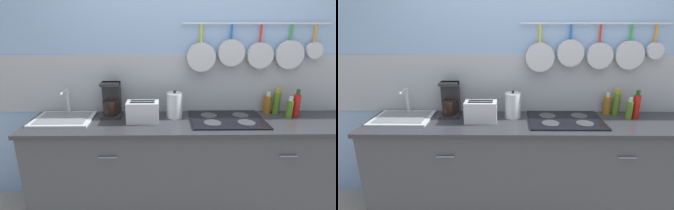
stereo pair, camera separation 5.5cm
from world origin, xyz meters
The scene contains 14 objects.
ground_plane centered at (0.00, 0.00, 0.00)m, with size 12.00×12.00×0.00m, color #9E9384.
wall_back centered at (0.00, 0.32, 1.28)m, with size 7.20×0.16×2.60m.
cabinet_base centered at (0.00, 0.00, 0.43)m, with size 2.85×0.54×0.86m.
countertop centered at (0.00, 0.00, 0.88)m, with size 2.89×0.56×0.03m.
sink_basin centered at (-1.15, 0.08, 0.92)m, with size 0.50×0.38×0.24m.
coffee_maker centered at (-0.74, 0.16, 1.03)m, with size 0.18×0.17×0.31m.
toaster centered at (-0.45, 0.01, 0.99)m, with size 0.29×0.15×0.18m.
kettle centered at (-0.18, 0.12, 1.01)m, with size 0.14×0.14×0.25m.
cooktop centered at (0.28, 0.03, 0.91)m, with size 0.64×0.46×0.01m.
bottle_cooking_wine centered at (0.70, 0.22, 0.99)m, with size 0.07×0.07×0.20m.
bottle_olive_oil centered at (0.78, 0.20, 1.01)m, with size 0.06×0.06×0.25m.
bottle_dish_soap centered at (0.85, 0.09, 0.99)m, with size 0.06×0.06×0.19m.
bottle_sesame_oil centered at (0.92, 0.12, 1.01)m, with size 0.06×0.06×0.25m.
bottle_vinegar centered at (0.98, 0.24, 0.97)m, with size 0.05×0.05×0.15m.
Camera 1 is at (-0.27, -2.10, 1.71)m, focal length 28.00 mm.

